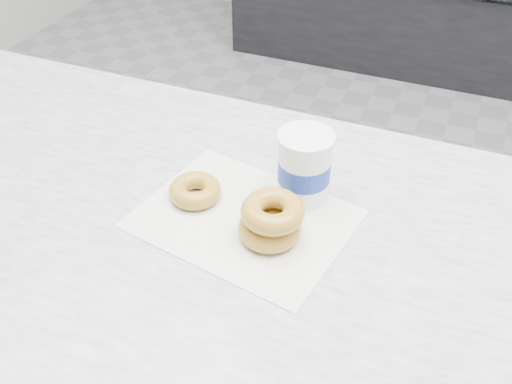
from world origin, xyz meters
TOP-DOWN VIEW (x-y plane):
  - ground at (0.00, 0.00)m, footprint 5.00×5.00m
  - wax_paper at (-0.11, -0.58)m, footprint 0.38×0.31m
  - donut_single at (-0.21, -0.56)m, footprint 0.11×0.11m
  - donut_stack at (-0.05, -0.60)m, footprint 0.14×0.14m
  - coffee_cup at (-0.04, -0.49)m, footprint 0.10×0.10m

SIDE VIEW (x-z plane):
  - ground at x=0.00m, z-range 0.00..0.00m
  - wax_paper at x=-0.11m, z-range 0.90..0.90m
  - donut_single at x=-0.21m, z-range 0.90..0.93m
  - donut_stack at x=-0.05m, z-range 0.90..0.97m
  - coffee_cup at x=-0.04m, z-range 0.90..1.03m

